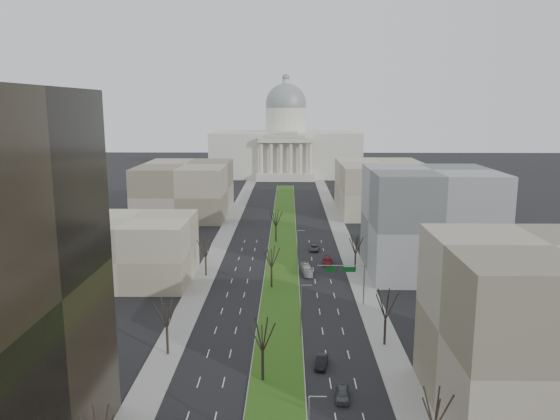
# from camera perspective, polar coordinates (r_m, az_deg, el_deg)

# --- Properties ---
(ground) EXTENTS (600.00, 600.00, 0.00)m
(ground) POSITION_cam_1_polar(r_m,az_deg,el_deg) (155.77, 0.31, -3.34)
(ground) COLOR black
(ground) RESTS_ON ground
(median) EXTENTS (8.00, 222.03, 0.20)m
(median) POSITION_cam_1_polar(r_m,az_deg,el_deg) (154.76, 0.30, -3.39)
(median) COLOR #999993
(median) RESTS_ON ground
(sidewalk_left) EXTENTS (5.00, 330.00, 0.15)m
(sidewalk_left) POSITION_cam_1_polar(r_m,az_deg,el_deg) (133.02, -7.41, -5.90)
(sidewalk_left) COLOR gray
(sidewalk_left) RESTS_ON ground
(sidewalk_right) EXTENTS (5.00, 330.00, 0.15)m
(sidewalk_right) POSITION_cam_1_polar(r_m,az_deg,el_deg) (132.61, 7.81, -5.96)
(sidewalk_right) COLOR gray
(sidewalk_right) RESTS_ON ground
(capitol) EXTENTS (80.00, 46.00, 55.00)m
(capitol) POSITION_cam_1_polar(r_m,az_deg,el_deg) (301.38, 0.61, 6.70)
(capitol) COLOR beige
(capitol) RESTS_ON ground
(building_beige_left) EXTENTS (26.00, 22.00, 14.00)m
(building_beige_left) POSITION_cam_1_polar(r_m,az_deg,el_deg) (125.00, -15.21, -3.99)
(building_beige_left) COLOR tan
(building_beige_left) RESTS_ON ground
(building_tan_right) EXTENTS (26.00, 24.00, 22.00)m
(building_tan_right) POSITION_cam_1_polar(r_m,az_deg,el_deg) (75.50, 26.00, -11.44)
(building_tan_right) COLOR #776F5B
(building_tan_right) RESTS_ON ground
(building_grey_right) EXTENTS (28.00, 26.00, 24.00)m
(building_grey_right) POSITION_cam_1_polar(r_m,az_deg,el_deg) (129.88, 15.35, -1.18)
(building_grey_right) COLOR slate
(building_grey_right) RESTS_ON ground
(building_far_left) EXTENTS (30.00, 40.00, 18.00)m
(building_far_left) POSITION_cam_1_polar(r_m,az_deg,el_deg) (196.64, -9.83, 2.16)
(building_far_left) COLOR #776F5B
(building_far_left) RESTS_ON ground
(building_far_right) EXTENTS (30.00, 40.00, 18.00)m
(building_far_right) POSITION_cam_1_polar(r_m,az_deg,el_deg) (200.96, 10.48, 2.33)
(building_far_right) COLOR tan
(building_far_right) RESTS_ON ground
(tree_left_mid) EXTENTS (5.40, 5.40, 9.72)m
(tree_left_mid) POSITION_cam_1_polar(r_m,az_deg,el_deg) (86.99, -11.80, -10.42)
(tree_left_mid) COLOR black
(tree_left_mid) RESTS_ON ground
(tree_left_far) EXTENTS (5.28, 5.28, 9.50)m
(tree_left_far) POSITION_cam_1_polar(r_m,az_deg,el_deg) (124.49, -7.81, -3.84)
(tree_left_far) COLOR black
(tree_left_far) RESTS_ON ground
(tree_right_near) EXTENTS (5.16, 5.16, 9.29)m
(tree_right_near) POSITION_cam_1_polar(r_m,az_deg,el_deg) (63.64, 15.93, -19.32)
(tree_right_near) COLOR black
(tree_right_near) RESTS_ON ground
(tree_right_mid) EXTENTS (5.52, 5.52, 9.94)m
(tree_right_mid) POSITION_cam_1_polar(r_m,az_deg,el_deg) (90.00, 11.01, -9.55)
(tree_right_mid) COLOR black
(tree_right_mid) RESTS_ON ground
(tree_right_far) EXTENTS (5.04, 5.04, 9.07)m
(tree_right_far) POSITION_cam_1_polar(r_m,az_deg,el_deg) (127.98, 7.91, -3.58)
(tree_right_far) COLOR black
(tree_right_far) RESTS_ON ground
(tree_median_a) EXTENTS (5.40, 5.40, 9.72)m
(tree_median_a) POSITION_cam_1_polar(r_m,az_deg,el_deg) (77.65, -1.84, -12.87)
(tree_median_a) COLOR black
(tree_median_a) RESTS_ON ground
(tree_median_b) EXTENTS (5.40, 5.40, 9.72)m
(tree_median_b) POSITION_cam_1_polar(r_m,az_deg,el_deg) (115.36, -0.90, -4.84)
(tree_median_b) COLOR black
(tree_median_b) RESTS_ON ground
(tree_median_c) EXTENTS (5.40, 5.40, 9.72)m
(tree_median_c) POSITION_cam_1_polar(r_m,az_deg,el_deg) (154.23, -0.44, -0.81)
(tree_median_c) COLOR black
(tree_median_c) RESTS_ON ground
(streetlamp_median_b) EXTENTS (1.90, 0.20, 9.16)m
(streetlamp_median_b) POSITION_cam_1_polar(r_m,az_deg,el_deg) (92.29, 2.25, -10.38)
(streetlamp_median_b) COLOR gray
(streetlamp_median_b) RESTS_ON ground
(streetlamp_median_c) EXTENTS (1.90, 0.20, 9.16)m
(streetlamp_median_c) POSITION_cam_1_polar(r_m,az_deg,el_deg) (130.37, 1.85, -3.99)
(streetlamp_median_c) COLOR gray
(streetlamp_median_c) RESTS_ON ground
(mast_arm_signs) EXTENTS (9.12, 0.24, 8.09)m
(mast_arm_signs) POSITION_cam_1_polar(r_m,az_deg,el_deg) (106.68, 7.34, -6.75)
(mast_arm_signs) COLOR gray
(mast_arm_signs) RESTS_ON ground
(car_grey_near) EXTENTS (2.26, 4.62, 1.52)m
(car_grey_near) POSITION_cam_1_polar(r_m,az_deg,el_deg) (76.53, 6.56, -18.54)
(car_grey_near) COLOR #45464C
(car_grey_near) RESTS_ON ground
(car_black) EXTENTS (2.34, 4.83, 1.52)m
(car_black) POSITION_cam_1_polar(r_m,az_deg,el_deg) (84.46, 4.37, -15.51)
(car_black) COLOR black
(car_black) RESTS_ON ground
(car_red) EXTENTS (2.84, 5.82, 1.63)m
(car_red) POSITION_cam_1_polar(r_m,az_deg,el_deg) (134.22, 4.96, -5.36)
(car_red) COLOR maroon
(car_red) RESTS_ON ground
(car_grey_far) EXTENTS (2.84, 5.43, 1.46)m
(car_grey_far) POSITION_cam_1_polar(r_m,az_deg,el_deg) (146.58, 3.58, -3.98)
(car_grey_far) COLOR #4B4D52
(car_grey_far) RESTS_ON ground
(box_van) EXTENTS (2.67, 7.75, 2.11)m
(box_van) POSITION_cam_1_polar(r_m,az_deg,el_deg) (126.47, 2.78, -6.24)
(box_van) COLOR #B8B8B8
(box_van) RESTS_ON ground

